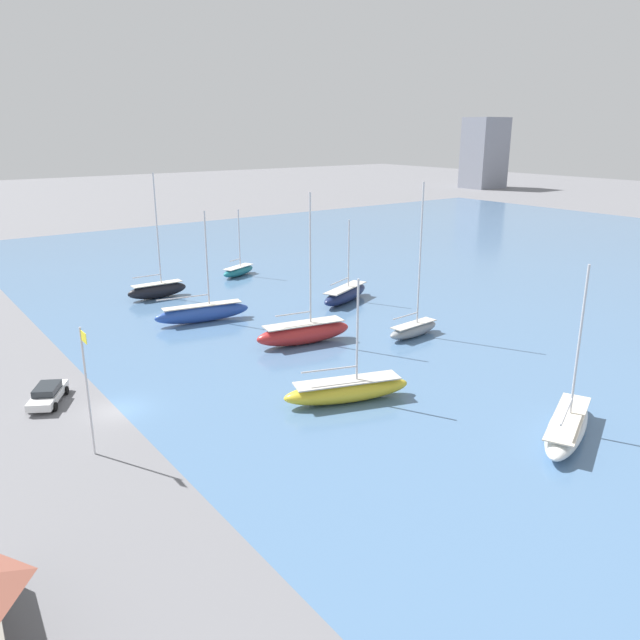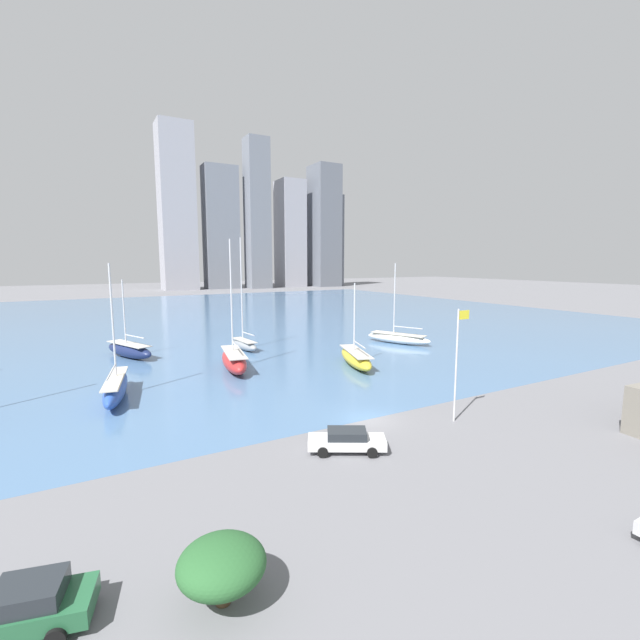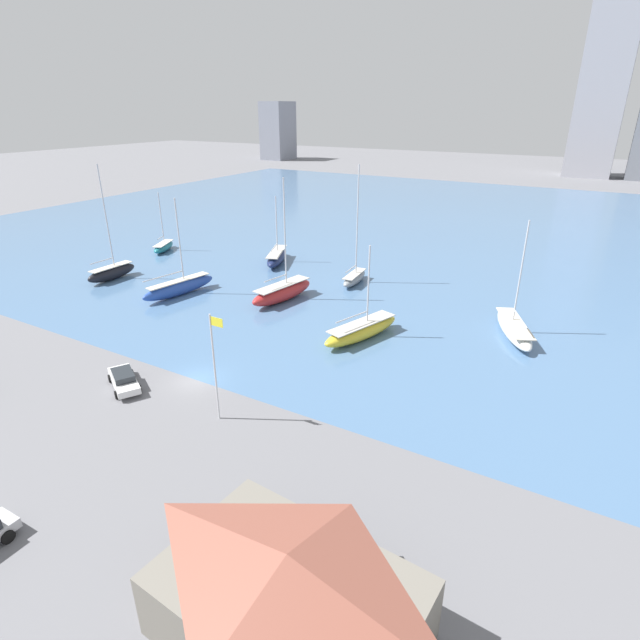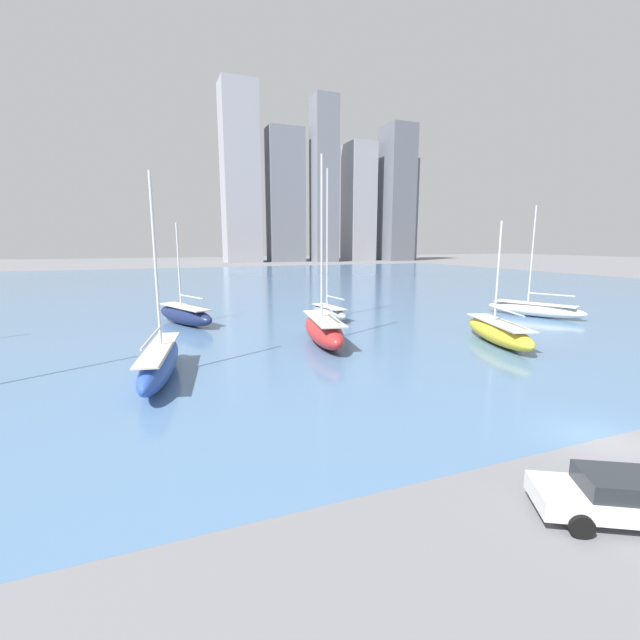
# 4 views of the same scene
# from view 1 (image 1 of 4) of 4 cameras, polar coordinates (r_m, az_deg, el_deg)

# --- Properties ---
(ground_plane) EXTENTS (500.00, 500.00, 0.00)m
(ground_plane) POSITION_cam_1_polar(r_m,az_deg,el_deg) (51.56, -17.91, -7.87)
(ground_plane) COLOR slate
(harbor_water) EXTENTS (180.00, 140.00, 0.00)m
(harbor_water) POSITION_cam_1_polar(r_m,az_deg,el_deg) (97.25, 24.81, 3.04)
(harbor_water) COLOR #4C7099
(harbor_water) RESTS_ON ground_plane
(flag_pole) EXTENTS (1.24, 0.14, 9.00)m
(flag_pole) POSITION_cam_1_polar(r_m,az_deg,el_deg) (43.58, -20.51, -5.70)
(flag_pole) COLOR silver
(flag_pole) RESTS_ON ground_plane
(sailboat_yellow) EXTENTS (5.56, 10.74, 10.06)m
(sailboat_yellow) POSITION_cam_1_polar(r_m,az_deg,el_deg) (50.31, 2.50, -6.41)
(sailboat_yellow) COLOR yellow
(sailboat_yellow) RESTS_ON harbor_water
(sailboat_gray) EXTENTS (2.41, 7.17, 16.01)m
(sailboat_gray) POSITION_cam_1_polar(r_m,az_deg,el_deg) (66.30, 8.55, -0.72)
(sailboat_gray) COLOR gray
(sailboat_gray) RESTS_ON harbor_water
(sailboat_white) EXTENTS (6.60, 10.65, 12.38)m
(sailboat_white) POSITION_cam_1_polar(r_m,az_deg,el_deg) (48.19, 21.67, -8.98)
(sailboat_white) COLOR white
(sailboat_white) RESTS_ON harbor_water
(sailboat_black) EXTENTS (1.91, 7.85, 15.87)m
(sailboat_black) POSITION_cam_1_polar(r_m,az_deg,el_deg) (83.24, -14.64, 2.73)
(sailboat_black) COLOR black
(sailboat_black) RESTS_ON harbor_water
(sailboat_blue) EXTENTS (3.61, 10.98, 12.49)m
(sailboat_blue) POSITION_cam_1_polar(r_m,az_deg,el_deg) (71.73, -10.68, 0.67)
(sailboat_blue) COLOR #284CA8
(sailboat_blue) RESTS_ON harbor_water
(sailboat_navy) EXTENTS (6.07, 10.04, 10.30)m
(sailboat_navy) POSITION_cam_1_polar(r_m,az_deg,el_deg) (78.79, 2.34, 2.38)
(sailboat_navy) COLOR #19234C
(sailboat_navy) RESTS_ON harbor_water
(sailboat_teal) EXTENTS (4.29, 6.79, 9.80)m
(sailboat_teal) POSITION_cam_1_polar(r_m,az_deg,el_deg) (93.64, -7.47, 4.51)
(sailboat_teal) COLOR #1E757F
(sailboat_teal) RESTS_ON harbor_water
(sailboat_red) EXTENTS (4.23, 10.47, 15.21)m
(sailboat_red) POSITION_cam_1_polar(r_m,az_deg,el_deg) (63.38, -1.49, -1.14)
(sailboat_red) COLOR #B72828
(sailboat_red) RESTS_ON harbor_water
(parked_sedan_white) EXTENTS (5.41, 4.18, 1.50)m
(parked_sedan_white) POSITION_cam_1_polar(r_m,az_deg,el_deg) (54.58, -23.64, -6.20)
(parked_sedan_white) COLOR white
(parked_sedan_white) RESTS_ON ground_plane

